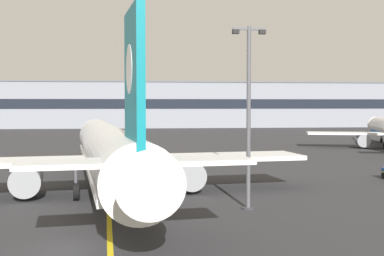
# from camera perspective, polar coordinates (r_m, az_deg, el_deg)

# --- Properties ---
(ground_plane) EXTENTS (400.00, 400.00, 0.00)m
(ground_plane) POSITION_cam_1_polar(r_m,az_deg,el_deg) (26.22, -13.19, -13.05)
(ground_plane) COLOR #2D2D30
(taxiway_centreline) EXTENTS (11.19, 179.69, 0.01)m
(taxiway_centreline) POSITION_cam_1_polar(r_m,az_deg,el_deg) (55.59, -9.42, -4.67)
(taxiway_centreline) COLOR yellow
(taxiway_centreline) RESTS_ON ground
(airliner_foreground) EXTENTS (32.35, 41.47, 11.65)m
(airliner_foreground) POSITION_cam_1_polar(r_m,az_deg,el_deg) (40.42, -9.20, -2.62)
(airliner_foreground) COLOR white
(airliner_foreground) RESTS_ON ground
(apron_lamp_post) EXTENTS (2.24, 0.90, 12.24)m
(apron_lamp_post) POSITION_cam_1_polar(r_m,az_deg,el_deg) (34.46, 6.33, 1.57)
(apron_lamp_post) COLOR #515156
(apron_lamp_post) RESTS_ON ground
(safety_cone_by_nose_gear) EXTENTS (0.44, 0.44, 0.55)m
(safety_cone_by_nose_gear) POSITION_cam_1_polar(r_m,az_deg,el_deg) (56.70, -8.32, -4.26)
(safety_cone_by_nose_gear) COLOR orange
(safety_cone_by_nose_gear) RESTS_ON ground
(terminal_building) EXTENTS (168.55, 12.40, 13.93)m
(terminal_building) POSITION_cam_1_polar(r_m,az_deg,el_deg) (155.63, -4.57, 2.63)
(terminal_building) COLOR gray
(terminal_building) RESTS_ON ground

